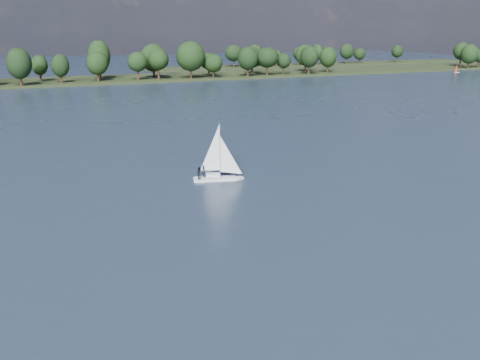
{
  "coord_description": "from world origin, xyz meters",
  "views": [
    {
      "loc": [
        -27.35,
        -17.42,
        20.1
      ],
      "look_at": [
        -0.35,
        39.42,
        2.5
      ],
      "focal_mm": 40.0,
      "sensor_mm": 36.0,
      "label": 1
    }
  ],
  "objects": [
    {
      "name": "far_shore_back",
      "position": [
        160.0,
        260.0,
        0.0
      ],
      "size": [
        220.0,
        30.0,
        1.4
      ],
      "primitive_type": "cube",
      "color": "black",
      "rests_on": "ground"
    },
    {
      "name": "far_shore",
      "position": [
        0.0,
        212.0,
        0.0
      ],
      "size": [
        660.0,
        40.0,
        1.5
      ],
      "primitive_type": "cube",
      "color": "black",
      "rests_on": "ground"
    },
    {
      "name": "sailboat",
      "position": [
        0.34,
        48.83,
        2.36
      ],
      "size": [
        6.66,
        3.47,
        8.44
      ],
      "rotation": [
        0.0,
        0.0,
        -0.28
      ],
      "color": "white",
      "rests_on": "ground"
    },
    {
      "name": "ground",
      "position": [
        0.0,
        100.0,
        0.0
      ],
      "size": [
        700.0,
        700.0,
        0.0
      ],
      "primitive_type": "plane",
      "color": "#233342",
      "rests_on": "ground"
    },
    {
      "name": "treeline",
      "position": [
        -18.26,
        207.91,
        8.08
      ],
      "size": [
        563.22,
        73.62,
        18.18
      ],
      "color": "black",
      "rests_on": "ground"
    },
    {
      "name": "dinghy_orange",
      "position": [
        186.96,
        181.25,
        1.0
      ],
      "size": [
        2.76,
        1.4,
        4.22
      ],
      "rotation": [
        0.0,
        0.0,
        -0.14
      ],
      "color": "silver",
      "rests_on": "ground"
    }
  ]
}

